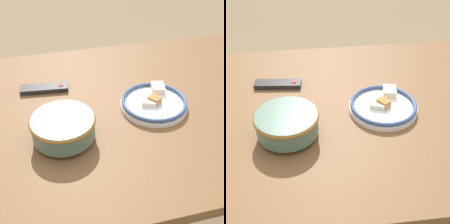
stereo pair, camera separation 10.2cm
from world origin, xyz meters
The scene contains 5 objects.
ground_plane centered at (0.00, 0.00, 0.00)m, with size 8.00×8.00×0.00m, color #7F6B4C.
dining_table centered at (0.00, 0.00, 0.67)m, with size 1.37×1.00×0.74m.
noodle_bowl centered at (-0.26, -0.13, 0.80)m, with size 0.21×0.21×0.09m.
food_plate centered at (0.09, -0.03, 0.76)m, with size 0.25×0.25×0.04m.
tv_remote centered at (-0.30, 0.17, 0.75)m, with size 0.19×0.07×0.02m.
Camera 1 is at (-0.29, -0.91, 1.45)m, focal length 50.00 mm.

